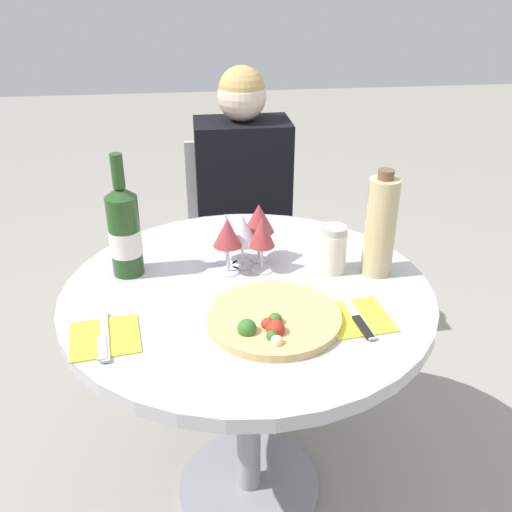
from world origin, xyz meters
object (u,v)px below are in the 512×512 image
pizza_large (273,319)px  tall_carafe (380,226)px  seated_diner (246,240)px  dining_table (248,329)px  chair_behind_diner (242,248)px  wine_bottle (124,231)px

pizza_large → tall_carafe: bearing=33.7°
seated_diner → tall_carafe: (0.28, -0.69, 0.36)m
dining_table → chair_behind_diner: chair_behind_diner is taller
chair_behind_diner → wine_bottle: size_ratio=2.52×
chair_behind_diner → seated_diner: size_ratio=0.72×
dining_table → chair_behind_diner: (0.07, 0.87, -0.20)m
dining_table → wine_bottle: bearing=159.0°
pizza_large → tall_carafe: (0.31, 0.21, 0.12)m
seated_diner → tall_carafe: 0.83m
dining_table → seated_diner: (0.07, 0.73, -0.09)m
seated_diner → wine_bottle: bearing=58.4°
chair_behind_diner → pizza_large: (-0.03, -1.04, 0.34)m
tall_carafe → wine_bottle: bearing=173.2°
seated_diner → tall_carafe: bearing=112.0°
pizza_large → wine_bottle: (-0.35, 0.28, 0.11)m
chair_behind_diner → seated_diner: (-0.00, -0.14, 0.11)m
chair_behind_diner → pizza_large: bearing=88.3°
dining_table → pizza_large: size_ratio=3.03×
dining_table → tall_carafe: 0.44m
seated_diner → chair_behind_diner: bearing=-90.0°
tall_carafe → chair_behind_diner: bearing=108.5°
wine_bottle → tall_carafe: wine_bottle is taller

